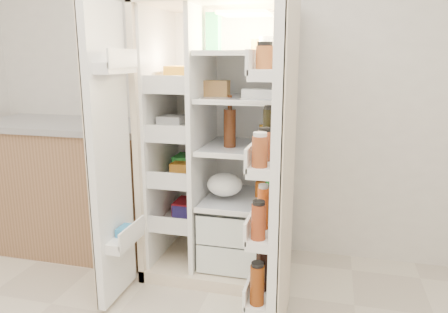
# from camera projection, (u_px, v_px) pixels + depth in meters

# --- Properties ---
(wall_back) EXTENTS (4.00, 0.02, 2.70)m
(wall_back) POSITION_uv_depth(u_px,v_px,m) (237.00, 72.00, 3.09)
(wall_back) COLOR silver
(wall_back) RESTS_ON floor
(refrigerator) EXTENTS (0.92, 0.70, 1.80)m
(refrigerator) POSITION_uv_depth(u_px,v_px,m) (223.00, 164.00, 2.90)
(refrigerator) COLOR beige
(refrigerator) RESTS_ON floor
(freezer_door) EXTENTS (0.15, 0.40, 1.72)m
(freezer_door) POSITION_uv_depth(u_px,v_px,m) (110.00, 158.00, 2.42)
(freezer_door) COLOR white
(freezer_door) RESTS_ON floor
(fridge_door) EXTENTS (0.17, 0.58, 1.72)m
(fridge_door) POSITION_uv_depth(u_px,v_px,m) (279.00, 178.00, 2.10)
(fridge_door) COLOR white
(fridge_door) RESTS_ON floor
(kitchen_counter) EXTENTS (1.36, 0.72, 0.99)m
(kitchen_counter) POSITION_uv_depth(u_px,v_px,m) (74.00, 184.00, 3.28)
(kitchen_counter) COLOR #926949
(kitchen_counter) RESTS_ON floor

